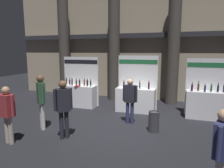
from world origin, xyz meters
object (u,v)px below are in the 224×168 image
Objects in this scene: exhibitor_booth_0 at (79,94)px; visitor_7 at (63,104)px; exhibitor_booth_1 at (136,97)px; visitor_2 at (7,110)px; exhibitor_booth_2 at (207,103)px; trash_bin at (154,122)px; visitor_0 at (222,146)px; visitor_5 at (41,97)px; visitor_1 at (130,98)px.

visitor_7 is at bearing -69.19° from exhibitor_booth_0.
exhibitor_booth_0 is at bearing -113.90° from visitor_7.
exhibitor_booth_0 is 2.68m from exhibitor_booth_1.
exhibitor_booth_2 is at bearing 45.27° from visitor_2.
visitor_7 is (-2.42, -1.34, 0.70)m from trash_bin.
visitor_0 is (2.43, -4.61, 0.35)m from exhibitor_booth_1.
exhibitor_booth_2 is 5.97m from visitor_5.
visitor_5 is (-4.91, 1.68, 0.11)m from visitor_0.
visitor_1 is at bearing -86.13° from exhibitor_booth_1.
exhibitor_booth_2 is (5.41, -0.03, 0.02)m from exhibitor_booth_0.
visitor_7 reaches higher than trash_bin.
visitor_5 is 1.04× the size of visitor_7.
visitor_1 is at bearing -150.68° from exhibitor_booth_2.
visitor_0 is at bearing -46.84° from visitor_1.
visitor_7 reaches higher than visitor_1.
exhibitor_booth_0 is 1.26× the size of visitor_5.
visitor_7 is at bearing -150.90° from trash_bin.
exhibitor_booth_2 reaches higher than visitor_2.
exhibitor_booth_0 is 6.89m from visitor_0.
visitor_1 is (-2.33, 3.09, -0.02)m from visitor_0.
visitor_2 is at bearing -13.74° from visitor_7.
visitor_5 is (-5.20, -2.88, 0.45)m from exhibitor_booth_2.
exhibitor_booth_2 reaches higher than visitor_0.
exhibitor_booth_1 is 2.25m from trash_bin.
exhibitor_booth_1 is 5.22m from visitor_0.
exhibitor_booth_2 is at bearing -110.36° from visitor_5.
exhibitor_booth_0 reaches higher than visitor_0.
visitor_0 is (-0.29, -4.57, 0.34)m from exhibitor_booth_2.
visitor_2 is at bearing -90.09° from exhibitor_booth_0.
exhibitor_booth_0 is 5.41m from exhibitor_booth_2.
exhibitor_booth_1 is 1.47× the size of visitor_0.
exhibitor_booth_0 is 2.96m from visitor_5.
visitor_0 is (1.43, -2.61, 0.62)m from trash_bin.
exhibitor_booth_1 is 1.55m from visitor_1.
visitor_2 is at bearing -143.12° from exhibitor_booth_2.
visitor_1 is 0.93× the size of visitor_7.
visitor_7 is (-4.14, -3.30, 0.42)m from exhibitor_booth_2.
trash_bin is at bearing -131.65° from visitor_0.
visitor_5 reaches higher than visitor_2.
visitor_2 reaches higher than visitor_0.
exhibitor_booth_2 is 2.62m from trash_bin.
trash_bin is 1.18m from visitor_1.
trash_bin is 3.67m from visitor_5.
exhibitor_booth_0 is 1.32× the size of visitor_7.
exhibitor_booth_0 is 4.11m from visitor_2.
visitor_2 is at bearing -150.25° from trash_bin.
exhibitor_booth_2 is 5.31m from visitor_7.
visitor_5 is at bearing -66.02° from visitor_7.
visitor_1 reaches higher than trash_bin.
visitor_7 is at bearing -141.47° from exhibitor_booth_2.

